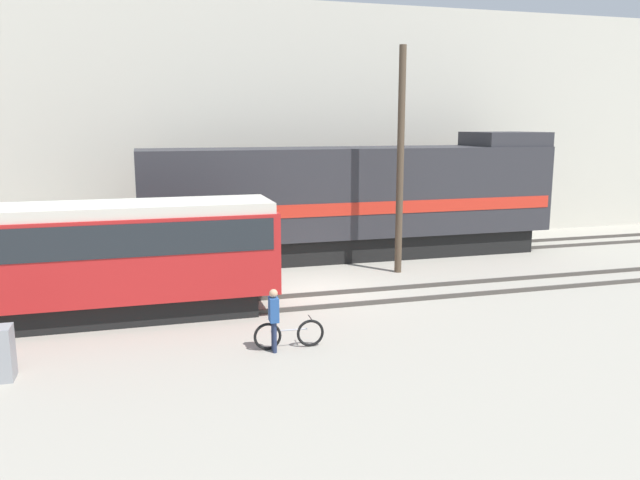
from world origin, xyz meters
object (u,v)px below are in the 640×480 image
object	(u,v)px
bicycle	(289,335)
utility_pole_left	(400,162)
freight_locomotive	(355,200)
streetcar	(88,255)
person	(274,314)

from	to	relation	value
bicycle	utility_pole_left	bearing A→B (deg)	49.40
freight_locomotive	streetcar	world-z (taller)	freight_locomotive
person	utility_pole_left	size ratio (longest dim) A/B	0.19
bicycle	person	world-z (taller)	person
streetcar	person	xyz separation A→B (m)	(4.48, -3.84, -0.95)
utility_pole_left	person	bearing A→B (deg)	-132.00
streetcar	person	world-z (taller)	streetcar
utility_pole_left	bicycle	bearing A→B (deg)	-130.60
freight_locomotive	streetcar	size ratio (longest dim) A/B	1.63
bicycle	utility_pole_left	distance (m)	9.72
freight_locomotive	utility_pole_left	xyz separation A→B (m)	(0.68, -3.09, 1.73)
streetcar	bicycle	size ratio (longest dim) A/B	5.87
person	freight_locomotive	bearing A→B (deg)	60.95
freight_locomotive	streetcar	xyz separation A→B (m)	(-10.04, -6.17, -0.50)
streetcar	utility_pole_left	world-z (taller)	utility_pole_left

